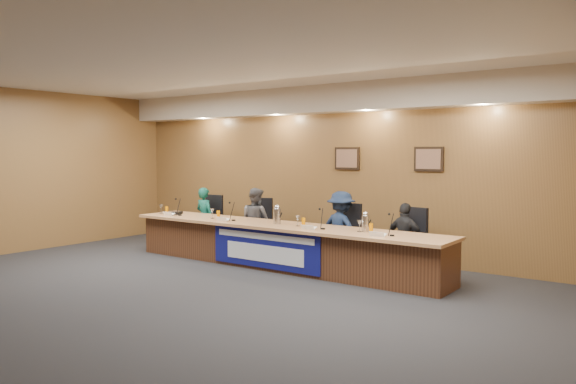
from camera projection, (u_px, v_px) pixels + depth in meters
name	position (u px, v px, depth m)	size (l,w,h in m)	color
floor	(174.00, 296.00, 7.67)	(10.00, 10.00, 0.00)	black
ceiling	(170.00, 59.00, 7.44)	(10.00, 8.00, 0.04)	silver
wall_back	(330.00, 171.00, 10.77)	(10.00, 0.04, 3.20)	brown
soffit	(323.00, 99.00, 10.47)	(10.00, 0.50, 0.50)	beige
dais_body	(280.00, 247.00, 9.57)	(6.00, 0.80, 0.70)	#4A2918
dais_top	(278.00, 225.00, 9.51)	(6.10, 0.95, 0.05)	#B67F51
banner	(264.00, 249.00, 9.24)	(2.20, 0.02, 0.65)	navy
banner_text_upper	(264.00, 237.00, 9.21)	(2.00, 0.01, 0.10)	silver
banner_text_lower	(264.00, 254.00, 9.23)	(1.60, 0.01, 0.28)	silver
wall_photo_left	(347.00, 158.00, 10.49)	(0.52, 0.04, 0.42)	black
wall_photo_right	(429.00, 159.00, 9.54)	(0.52, 0.04, 0.42)	black
panelist_a	(205.00, 218.00, 11.52)	(0.45, 0.30, 1.24)	#0F4E41
panelist_b	(256.00, 221.00, 10.71)	(0.63, 0.49, 1.29)	#4E4E54
panelist_c	(341.00, 229.00, 9.59)	(0.84, 0.48, 1.30)	#13213E
panelist_d	(405.00, 239.00, 8.90)	(0.68, 0.28, 1.17)	black
office_chair_a	(208.00, 224.00, 11.61)	(0.48, 0.48, 0.08)	black
office_chair_b	(259.00, 229.00, 10.80)	(0.48, 0.48, 0.08)	black
office_chair_c	(344.00, 238.00, 9.68)	(0.48, 0.48, 0.08)	black
office_chair_d	(408.00, 245.00, 8.98)	(0.48, 0.48, 0.08)	black
nameplate_a	(168.00, 213.00, 10.76)	(0.24, 0.06, 0.09)	white
microphone_a	(180.00, 215.00, 10.74)	(0.07, 0.07, 0.02)	black
juice_glass_a	(167.00, 210.00, 11.05)	(0.06, 0.06, 0.15)	orange
water_glass_a	(161.00, 209.00, 11.13)	(0.08, 0.08, 0.18)	silver
nameplate_b	(222.00, 219.00, 9.91)	(0.24, 0.06, 0.09)	white
microphone_b	(234.00, 220.00, 9.96)	(0.07, 0.07, 0.02)	black
juice_glass_b	(218.00, 215.00, 10.26)	(0.06, 0.06, 0.15)	orange
water_glass_b	(212.00, 214.00, 10.28)	(0.08, 0.08, 0.18)	silver
nameplate_c	(308.00, 227.00, 8.81)	(0.24, 0.06, 0.09)	white
microphone_c	(323.00, 229.00, 8.86)	(0.07, 0.07, 0.02)	black
juice_glass_c	(303.00, 222.00, 9.16)	(0.06, 0.06, 0.15)	orange
water_glass_c	(298.00, 221.00, 9.22)	(0.08, 0.08, 0.18)	silver
nameplate_d	(377.00, 234.00, 8.08)	(0.24, 0.06, 0.09)	white
microphone_d	(392.00, 235.00, 8.14)	(0.07, 0.07, 0.02)	black
juice_glass_d	(371.00, 228.00, 8.42)	(0.06, 0.06, 0.15)	orange
water_glass_d	(359.00, 226.00, 8.55)	(0.08, 0.08, 0.18)	silver
carafe_mid	(277.00, 216.00, 9.51)	(0.13, 0.13, 0.26)	silver
carafe_right	(365.00, 224.00, 8.57)	(0.11, 0.11, 0.25)	silver
speakerphone	(177.00, 213.00, 10.99)	(0.32, 0.32, 0.05)	black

